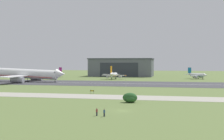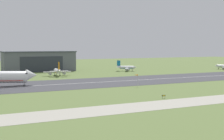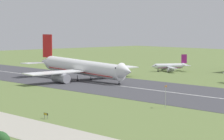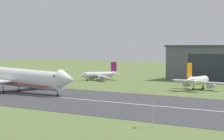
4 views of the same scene
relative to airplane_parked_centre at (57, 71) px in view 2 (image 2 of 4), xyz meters
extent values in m
plane|color=olive|center=(33.30, -97.26, -3.25)|extent=(664.24, 664.24, 0.00)
cube|color=#3D3D42|center=(33.30, -46.14, -3.22)|extent=(424.24, 45.47, 0.06)
cube|color=silver|center=(33.30, -46.14, -3.19)|extent=(381.81, 0.70, 0.01)
cube|color=#A8A393|center=(33.30, -117.30, -3.23)|extent=(318.18, 14.63, 0.05)
cube|color=slate|center=(-2.70, 47.44, 4.42)|extent=(55.99, 25.46, 15.35)
cube|color=#424751|center=(-2.70, 47.44, 12.55)|extent=(56.99, 26.46, 0.90)
cube|color=#2D333D|center=(-2.70, 34.66, 2.89)|extent=(33.60, 0.12, 12.28)
cone|color=white|center=(-25.43, -42.67, 2.09)|extent=(5.83, 6.20, 6.28)
cube|color=black|center=(-28.43, -42.74, 3.30)|extent=(1.23, 5.19, 0.48)
cylinder|color=black|center=(-29.36, -42.76, -2.10)|extent=(0.24, 0.24, 2.30)
cylinder|color=black|center=(-29.36, -42.76, -3.03)|extent=(0.84, 0.84, 0.44)
cylinder|color=white|center=(0.03, 0.35, 0.12)|extent=(3.91, 10.88, 2.98)
cone|color=white|center=(0.62, 7.00, 0.12)|extent=(3.21, 2.93, 2.98)
cone|color=white|center=(-0.59, -6.74, 0.66)|extent=(2.99, 3.80, 2.68)
cube|color=black|center=(0.49, 5.52, 0.71)|extent=(2.62, 1.32, 0.44)
cube|color=orange|center=(0.03, 0.35, -0.70)|extent=(3.66, 9.81, 0.20)
cube|color=white|center=(5.49, 0.08, -0.40)|extent=(8.09, 2.72, 0.40)
cylinder|color=#A8A8B2|center=(4.89, 0.54, -1.58)|extent=(2.18, 4.02, 1.85)
cube|color=white|center=(-5.39, 1.04, -0.40)|extent=(8.09, 2.72, 0.40)
cylinder|color=#A8A8B2|center=(-4.72, 1.39, -1.58)|extent=(2.18, 4.02, 1.85)
cube|color=orange|center=(-0.55, -6.21, 4.14)|extent=(0.56, 3.26, 5.07)
cube|color=white|center=(3.18, -6.94, 0.57)|extent=(4.79, 3.23, 0.24)
cube|color=white|center=(-4.34, -6.28, 0.57)|extent=(4.79, 3.23, 0.24)
cylinder|color=black|center=(0.39, 4.46, -2.31)|extent=(0.24, 0.24, 1.88)
cylinder|color=black|center=(0.39, 4.46, -3.03)|extent=(0.84, 0.84, 0.44)
cylinder|color=black|center=(1.79, -0.09, -2.31)|extent=(0.24, 0.24, 1.88)
cylinder|color=black|center=(1.79, -0.09, -3.03)|extent=(0.84, 0.84, 0.44)
cylinder|color=black|center=(-1.78, 0.22, -2.31)|extent=(0.24, 0.24, 1.88)
cylinder|color=black|center=(-1.78, 0.22, -3.03)|extent=(0.84, 0.84, 0.44)
cone|color=white|center=(144.66, 1.98, -0.56)|extent=(3.36, 3.29, 2.53)
cube|color=black|center=(145.34, 0.92, -0.05)|extent=(2.40, 2.09, 0.44)
cylinder|color=#A8A8B2|center=(145.13, -7.36, -2.04)|extent=(3.10, 3.62, 1.57)
cylinder|color=black|center=(145.93, 0.01, -2.54)|extent=(0.24, 0.24, 1.43)
cylinder|color=black|center=(145.93, 0.01, -3.03)|extent=(0.84, 0.84, 0.44)
cylinder|color=silver|center=(61.83, 14.75, -0.21)|extent=(10.89, 8.13, 2.54)
cone|color=silver|center=(67.57, 11.16, -0.21)|extent=(3.28, 3.37, 2.54)
cone|color=silver|center=(55.76, 18.55, 0.25)|extent=(3.80, 3.55, 2.29)
cube|color=black|center=(66.50, 11.83, 0.30)|extent=(2.08, 2.41, 0.44)
cube|color=#146B9E|center=(61.83, 14.75, -0.90)|extent=(9.87, 7.42, 0.20)
cube|color=silver|center=(59.24, 10.20, -0.65)|extent=(5.90, 7.78, 0.40)
cylinder|color=#A8A8B2|center=(59.92, 10.52, -1.69)|extent=(3.63, 3.09, 1.57)
cube|color=silver|center=(64.80, 19.07, -0.65)|extent=(5.90, 7.78, 0.40)
cylinder|color=#A8A8B2|center=(64.80, 18.32, -1.69)|extent=(3.63, 3.09, 1.57)
cube|color=#146B9E|center=(56.15, 18.31, 3.22)|extent=(2.49, 1.70, 4.32)
cube|color=silver|center=(54.11, 15.80, 0.17)|extent=(4.11, 4.58, 0.24)
cube|color=silver|center=(57.52, 21.24, 0.17)|extent=(4.11, 4.58, 0.24)
cylinder|color=black|center=(65.58, 12.40, -2.36)|extent=(0.24, 0.24, 1.78)
cylinder|color=black|center=(65.58, 12.40, -3.03)|extent=(0.84, 0.84, 0.44)
cylinder|color=black|center=(60.79, 13.61, -2.36)|extent=(0.24, 0.24, 1.78)
cylinder|color=black|center=(60.79, 13.61, -3.03)|extent=(0.84, 0.84, 0.44)
cylinder|color=black|center=(62.40, 16.19, -2.36)|extent=(0.24, 0.24, 1.78)
cylinder|color=black|center=(62.40, 16.19, -3.03)|extent=(0.84, 0.84, 0.44)
cylinder|color=#B7B7BC|center=(21.63, -72.75, -0.12)|extent=(0.14, 0.14, 6.26)
cone|color=orange|center=(21.00, -71.82, 2.75)|extent=(1.58, 1.96, 0.60)
cylinder|color=#4C4C51|center=(12.90, -107.08, -2.79)|extent=(0.10, 0.10, 0.93)
cylinder|color=#4C4C51|center=(14.05, -107.08, -2.79)|extent=(0.10, 0.10, 0.93)
cube|color=black|center=(13.48, -107.08, -2.07)|extent=(1.64, 0.12, 0.49)
cube|color=yellow|center=(13.48, -107.15, -2.07)|extent=(1.24, 0.02, 0.30)
camera|label=1|loc=(48.11, -229.34, 9.72)|focal=50.00mm
camera|label=2|loc=(-56.76, -208.21, 17.69)|focal=50.00mm
camera|label=3|loc=(118.96, -180.95, 19.57)|focal=85.00mm
camera|label=4|loc=(62.39, -147.29, 12.64)|focal=70.00mm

